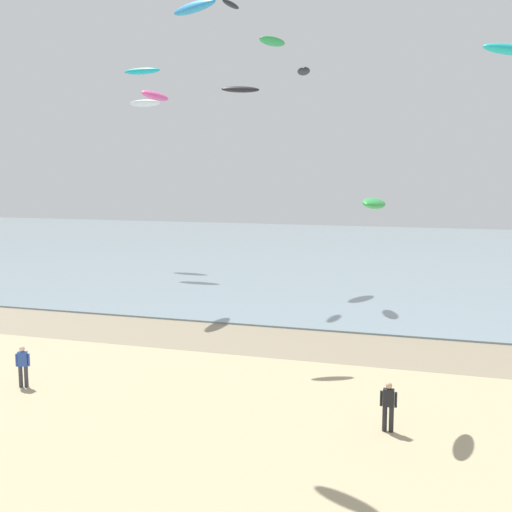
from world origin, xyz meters
The scene contains 14 objects.
wet_sand_strip centered at (0.00, 25.94, 0.00)m, with size 120.00×5.80×0.01m, color gray.
sea centered at (0.00, 63.84, 0.05)m, with size 160.00×70.00×0.10m, color gray.
person_by_waterline centered at (-10.41, 16.10, 0.92)m, with size 0.54×0.34×1.71m.
person_right_flank centered at (4.19, 15.94, 0.92)m, with size 0.57×0.22×1.71m.
kite_aloft_0 centered at (-4.18, 25.25, 12.68)m, with size 1.88×0.60×0.30m, color black.
kite_aloft_1 centered at (-2.60, 15.79, 14.19)m, with size 2.18×0.70×0.35m, color #2384D1.
kite_aloft_2 centered at (-8.08, 44.47, 18.80)m, with size 3.16×1.01×0.51m, color green.
kite_aloft_3 centered at (-4.30, 39.11, 15.58)m, with size 2.66×0.85×0.43m, color black.
kite_aloft_5 centered at (7.95, 24.25, 13.72)m, with size 2.87×0.92×0.46m, color #19B2B7.
kite_aloft_6 centered at (-12.56, 32.95, 13.54)m, with size 3.25×1.04×0.52m, color #E54C99.
kite_aloft_8 centered at (-20.48, 46.62, 17.44)m, with size 3.50×1.12×0.56m, color #19B2B7.
kite_aloft_9 centered at (-21.93, 49.84, 15.07)m, with size 3.26×1.04×0.52m, color white.
kite_aloft_12 centered at (3.31, 17.99, 7.56)m, with size 2.18×0.70×0.35m, color green.
kite_aloft_13 centered at (-9.40, 38.57, 20.26)m, with size 2.29×0.73×0.37m, color black.
Camera 1 is at (6.14, -5.07, 8.63)m, focal length 45.00 mm.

